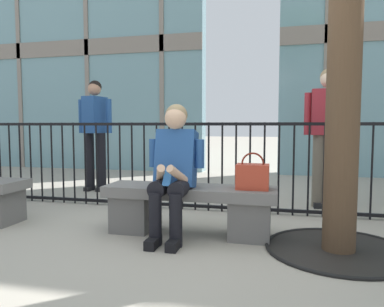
{
  "coord_description": "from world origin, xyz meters",
  "views": [
    {
      "loc": [
        0.79,
        -3.23,
        1.02
      ],
      "look_at": [
        0.0,
        0.1,
        0.75
      ],
      "focal_mm": 33.75,
      "sensor_mm": 36.0,
      "label": 1
    }
  ],
  "objects": [
    {
      "name": "stone_bench",
      "position": [
        0.0,
        0.0,
        0.27
      ],
      "size": [
        1.6,
        0.44,
        0.45
      ],
      "color": "slate",
      "rests_on": "ground"
    },
    {
      "name": "handbag_on_bench",
      "position": [
        0.58,
        -0.01,
        0.57
      ],
      "size": [
        0.29,
        0.19,
        0.33
      ],
      "color": "#B23823",
      "rests_on": "stone_bench"
    },
    {
      "name": "bystander_further_back",
      "position": [
        -1.97,
        1.89,
        1.0
      ],
      "size": [
        0.55,
        0.4,
        1.71
      ],
      "color": "black",
      "rests_on": "ground"
    },
    {
      "name": "bystander_at_railing",
      "position": [
        1.38,
        1.49,
        1.0
      ],
      "size": [
        0.55,
        0.27,
        1.71
      ],
      "color": "#6B6051",
      "rests_on": "ground"
    },
    {
      "name": "ground_plane",
      "position": [
        0.0,
        0.0,
        0.0
      ],
      "size": [
        60.0,
        60.0,
        0.0
      ],
      "primitive_type": "plane",
      "color": "#A8A091"
    },
    {
      "name": "plaza_railing",
      "position": [
        -0.0,
        0.95,
        0.53
      ],
      "size": [
        8.11,
        0.04,
        1.05
      ],
      "color": "black",
      "rests_on": "ground"
    },
    {
      "name": "seated_person_with_phone",
      "position": [
        -0.12,
        -0.13,
        0.65
      ],
      "size": [
        0.52,
        0.66,
        1.21
      ],
      "color": "black",
      "rests_on": "ground"
    }
  ]
}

